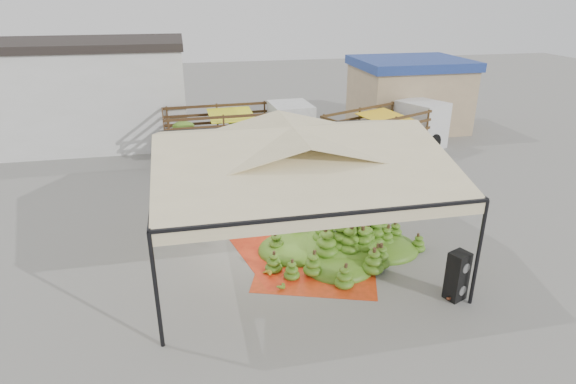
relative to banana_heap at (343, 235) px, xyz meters
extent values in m
plane|color=slate|center=(-1.53, 0.60, -0.57)|extent=(90.00, 90.00, 0.00)
cylinder|color=black|center=(-5.53, -3.40, 0.93)|extent=(0.10, 0.10, 3.00)
cylinder|color=black|center=(2.47, -3.40, 0.93)|extent=(0.10, 0.10, 3.00)
cylinder|color=black|center=(-5.53, 4.60, 0.93)|extent=(0.10, 0.10, 3.00)
cylinder|color=black|center=(2.47, 4.60, 0.93)|extent=(0.10, 0.10, 3.00)
pyramid|color=beige|center=(-1.53, 0.60, 2.93)|extent=(8.00, 8.00, 1.00)
cube|color=black|center=(-1.53, 0.60, 2.43)|extent=(8.00, 8.00, 0.08)
cube|color=beige|center=(-1.53, 0.60, 2.25)|extent=(8.00, 8.00, 0.36)
cube|color=silver|center=(-11.53, 14.60, 1.93)|extent=(14.00, 6.00, 5.00)
cube|color=black|center=(-11.53, 14.60, 4.63)|extent=(14.30, 6.30, 0.40)
cube|color=tan|center=(8.47, 13.60, 1.23)|extent=(6.00, 5.00, 3.60)
cube|color=navy|center=(8.47, 13.60, 3.28)|extent=(6.30, 5.30, 0.50)
cube|color=red|center=(-1.26, 0.41, -0.57)|extent=(4.56, 4.42, 0.01)
cube|color=#EC3C16|center=(-0.99, -0.52, -0.57)|extent=(4.53, 4.64, 0.01)
ellipsoid|color=#3E6F17|center=(0.00, 0.00, 0.00)|extent=(6.68, 6.21, 1.15)
ellipsoid|color=gold|center=(-1.28, -0.62, -0.47)|extent=(0.51, 0.44, 0.20)
ellipsoid|color=gold|center=(-2.66, -0.97, -0.47)|extent=(0.59, 0.54, 0.21)
ellipsoid|color=#592C14|center=(1.92, -3.10, -0.47)|extent=(0.60, 0.56, 0.21)
ellipsoid|color=#511712|center=(2.17, -0.10, -0.47)|extent=(0.48, 0.41, 0.20)
ellipsoid|color=#4C7819|center=(-2.39, -1.61, -0.47)|extent=(0.59, 0.58, 0.21)
ellipsoid|color=#5D801A|center=(-0.58, 0.48, 2.05)|extent=(0.24, 0.24, 0.20)
ellipsoid|color=#5D801A|center=(0.92, 0.48, 2.05)|extent=(0.24, 0.24, 0.20)
ellipsoid|color=#5D801A|center=(2.42, 0.48, 2.05)|extent=(0.24, 0.24, 0.20)
cube|color=black|center=(2.17, -3.10, -0.23)|extent=(0.63, 0.60, 0.69)
cube|color=black|center=(2.17, -3.10, 0.47)|extent=(0.63, 0.60, 0.69)
imported|color=gray|center=(0.06, 5.09, 0.21)|extent=(0.63, 0.47, 1.57)
cube|color=#4E331A|center=(-2.94, 10.35, 0.56)|extent=(5.52, 2.75, 0.13)
cube|color=silver|center=(0.63, 10.53, 0.67)|extent=(2.06, 2.47, 2.49)
cylinder|color=black|center=(-4.83, 9.18, -0.09)|extent=(0.99, 0.37, 0.97)
cylinder|color=black|center=(-4.93, 11.34, -0.09)|extent=(0.99, 0.37, 0.97)
cylinder|color=black|center=(-1.37, 9.35, -0.09)|extent=(0.99, 0.37, 0.97)
cylinder|color=black|center=(-1.48, 11.51, -0.09)|extent=(0.99, 0.37, 0.97)
cylinder|color=black|center=(0.46, 9.44, -0.09)|extent=(0.99, 0.37, 0.97)
cylinder|color=black|center=(0.36, 11.60, -0.09)|extent=(0.99, 0.37, 0.97)
ellipsoid|color=#52811A|center=(-2.94, 10.35, 1.10)|extent=(4.41, 2.16, 0.76)
cube|color=yellow|center=(-2.40, 10.38, 1.54)|extent=(2.26, 2.26, 0.27)
cube|color=#53361B|center=(4.49, 8.57, 0.51)|extent=(5.70, 4.31, 0.12)
cube|color=silver|center=(7.59, 9.99, 0.62)|extent=(2.64, 2.84, 2.38)
cylinder|color=black|center=(3.22, 6.86, -0.11)|extent=(0.98, 0.67, 0.93)
cylinder|color=black|center=(2.36, 8.74, -0.11)|extent=(0.98, 0.67, 0.93)
cylinder|color=black|center=(6.23, 8.23, -0.11)|extent=(0.98, 0.67, 0.93)
cylinder|color=black|center=(5.37, 10.12, -0.11)|extent=(0.98, 0.67, 0.93)
cylinder|color=black|center=(7.83, 8.97, -0.11)|extent=(0.98, 0.67, 0.93)
cylinder|color=black|center=(6.97, 10.85, -0.11)|extent=(0.98, 0.67, 0.93)
ellipsoid|color=#517317|center=(4.49, 8.57, 1.03)|extent=(4.54, 3.41, 0.72)
cube|color=yellow|center=(4.96, 8.79, 1.45)|extent=(2.74, 2.74, 0.26)
camera|label=1|loc=(-4.55, -12.86, 7.13)|focal=30.00mm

